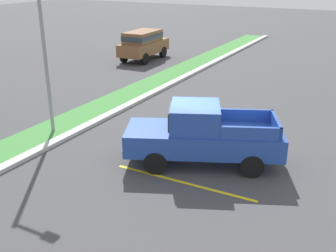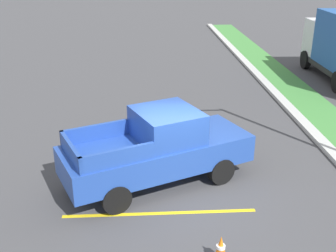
# 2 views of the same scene
# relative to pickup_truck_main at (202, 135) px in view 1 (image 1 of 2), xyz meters

# --- Properties ---
(ground_plane) EXTENTS (120.00, 120.00, 0.00)m
(ground_plane) POSITION_rel_pickup_truck_main_xyz_m (0.59, 0.60, -1.04)
(ground_plane) COLOR #424244
(parking_line_near) EXTENTS (0.12, 4.80, 0.01)m
(parking_line_near) POSITION_rel_pickup_truck_main_xyz_m (-1.53, -0.05, -1.04)
(parking_line_near) COLOR yellow
(parking_line_near) RESTS_ON ground
(parking_line_far) EXTENTS (0.12, 4.80, 0.01)m
(parking_line_far) POSITION_rel_pickup_truck_main_xyz_m (1.57, -0.05, -1.04)
(parking_line_far) COLOR yellow
(parking_line_far) RESTS_ON ground
(curb_strip) EXTENTS (56.00, 0.40, 0.15)m
(curb_strip) POSITION_rel_pickup_truck_main_xyz_m (0.59, 5.60, -0.97)
(curb_strip) COLOR #B2B2AD
(curb_strip) RESTS_ON ground
(grass_median) EXTENTS (56.00, 1.80, 0.06)m
(grass_median) POSITION_rel_pickup_truck_main_xyz_m (0.59, 6.70, -1.01)
(grass_median) COLOR #42843D
(grass_median) RESTS_ON ground
(pickup_truck_main) EXTENTS (3.84, 5.53, 2.10)m
(pickup_truck_main) POSITION_rel_pickup_truck_main_xyz_m (0.00, 0.00, 0.00)
(pickup_truck_main) COLOR black
(pickup_truck_main) RESTS_ON ground
(suv_distant) EXTENTS (4.66, 2.07, 2.10)m
(suv_distant) POSITION_rel_pickup_truck_main_xyz_m (13.57, 10.60, 0.20)
(suv_distant) COLOR black
(suv_distant) RESTS_ON ground
(street_light) EXTENTS (0.24, 1.49, 6.73)m
(street_light) POSITION_rel_pickup_truck_main_xyz_m (-0.27, 6.35, 2.87)
(street_light) COLOR gray
(street_light) RESTS_ON ground
(traffic_cone) EXTENTS (0.36, 0.36, 0.60)m
(traffic_cone) POSITION_rel_pickup_truck_main_xyz_m (3.33, 1.15, -0.75)
(traffic_cone) COLOR orange
(traffic_cone) RESTS_ON ground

